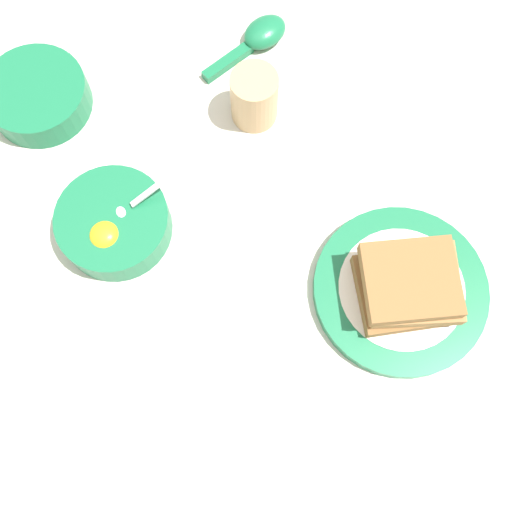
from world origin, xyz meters
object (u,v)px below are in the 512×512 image
(congee_bowl, at_px, (37,95))
(drinking_cup, at_px, (254,97))
(toast_sandwich, at_px, (408,285))
(soup_spoon, at_px, (259,37))
(toast_plate, at_px, (400,290))
(egg_bowl, at_px, (114,223))

(congee_bowl, distance_m, drinking_cup, 0.30)
(toast_sandwich, relative_size, drinking_cup, 1.79)
(congee_bowl, bearing_deg, soup_spoon, -98.02)
(toast_plate, relative_size, congee_bowl, 1.56)
(toast_sandwich, bearing_deg, toast_plate, -17.97)
(toast_sandwich, bearing_deg, egg_bowl, 49.62)
(soup_spoon, bearing_deg, toast_sandwich, 178.29)
(congee_bowl, bearing_deg, egg_bowl, -174.49)
(toast_sandwich, height_order, soup_spoon, toast_sandwich)
(toast_plate, bearing_deg, egg_bowl, 50.17)
(soup_spoon, relative_size, drinking_cup, 1.83)
(toast_plate, relative_size, toast_sandwich, 1.50)
(soup_spoon, height_order, drinking_cup, drinking_cup)
(toast_plate, distance_m, toast_sandwich, 0.04)
(toast_plate, bearing_deg, congee_bowl, 33.77)
(egg_bowl, bearing_deg, toast_sandwich, -130.38)
(drinking_cup, bearing_deg, toast_plate, -171.30)
(soup_spoon, xyz_separation_m, drinking_cup, (-0.10, 0.06, 0.03))
(toast_sandwich, distance_m, soup_spoon, 0.42)
(soup_spoon, distance_m, drinking_cup, 0.12)
(egg_bowl, relative_size, congee_bowl, 1.09)
(egg_bowl, bearing_deg, toast_plate, -129.83)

